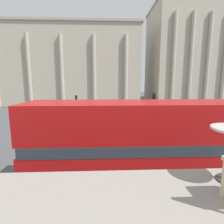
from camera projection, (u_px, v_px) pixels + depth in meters
double_decker_bus at (147, 142)px, 7.92m from camera, size 10.64×2.71×4.18m
plaza_building_left at (69, 67)px, 44.89m from camera, size 35.12×16.07×18.42m
plaza_building_right at (207, 56)px, 49.46m from camera, size 32.06×16.62×25.67m
traffic_light_near at (127, 122)px, 13.10m from camera, size 0.42×0.24×3.25m
traffic_light_mid at (153, 105)px, 18.96m from camera, size 0.42×0.24×4.04m
traffic_light_far at (76, 102)px, 27.38m from camera, size 0.42×0.24×3.23m
car_white at (158, 127)px, 17.50m from camera, size 4.20×1.93×1.35m
car_black at (163, 117)px, 22.53m from camera, size 4.20×1.93×1.35m
pedestrian_red at (150, 104)px, 34.67m from camera, size 0.32×0.32×1.60m
pedestrian_black at (78, 123)px, 17.82m from camera, size 0.32×0.32×1.69m
pedestrian_blue at (131, 114)px, 23.53m from camera, size 0.32×0.32×1.70m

